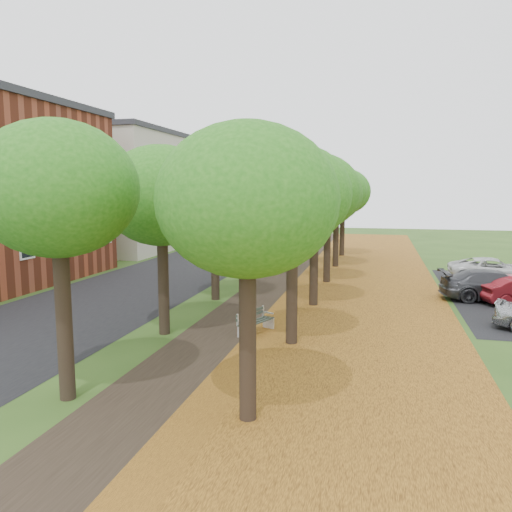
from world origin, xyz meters
The scene contains 10 objects.
ground centered at (0.00, 0.00, 0.00)m, with size 120.00×120.00×0.00m, color #2D4C19.
street_asphalt centered at (-7.50, 15.00, 0.00)m, with size 8.00×70.00×0.01m, color black.
footpath centered at (0.00, 15.00, 0.00)m, with size 3.20×70.00×0.01m, color black.
leaf_verge centered at (5.00, 15.00, 0.01)m, with size 7.50×70.00×0.01m, color #B67421.
tree_row_west centered at (-2.20, 15.00, 5.12)m, with size 4.29×34.29×6.97m.
tree_row_east centered at (2.60, 15.00, 5.12)m, with size 4.29×34.29×6.97m.
building_cream centered at (-17.00, 33.00, 5.21)m, with size 10.30×20.30×10.40m.
bench centered at (1.06, 6.89, 0.44)m, with size 1.13×1.84×0.84m.
car_grey centered at (11.00, 15.02, 0.74)m, with size 2.07×5.08×1.47m, color #323337.
car_white centered at (12.04, 20.36, 0.69)m, with size 2.30×4.99×1.39m, color silver.
Camera 1 is at (5.44, -10.74, 5.36)m, focal length 35.00 mm.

